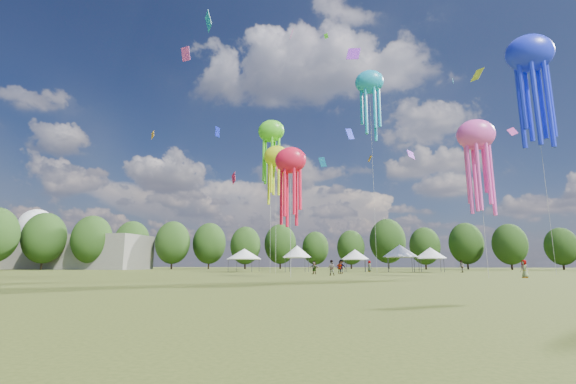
# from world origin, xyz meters

# --- Properties ---
(ground) EXTENTS (300.00, 300.00, 0.00)m
(ground) POSITION_xyz_m (0.00, 0.00, 0.00)
(ground) COLOR #384416
(ground) RESTS_ON ground
(spectator_near) EXTENTS (0.82, 0.64, 1.66)m
(spectator_near) POSITION_xyz_m (-2.90, 33.19, 0.83)
(spectator_near) COLOR gray
(spectator_near) RESTS_ON ground
(spectators_far) EXTENTS (22.37, 29.83, 1.80)m
(spectators_far) POSITION_xyz_m (1.90, 44.40, 0.85)
(spectators_far) COLOR gray
(spectators_far) RESTS_ON ground
(festival_tents) EXTENTS (35.11, 9.09, 4.31)m
(festival_tents) POSITION_xyz_m (-3.49, 53.95, 3.04)
(festival_tents) COLOR #47474C
(festival_tents) RESTS_ON ground
(show_kites) EXTENTS (39.61, 24.23, 30.75)m
(show_kites) POSITION_xyz_m (8.29, 40.58, 21.23)
(show_kites) COLOR #CFE417
(show_kites) RESTS_ON ground
(small_kites) EXTENTS (65.16, 65.31, 42.91)m
(small_kites) POSITION_xyz_m (0.99, 42.33, 28.58)
(small_kites) COLOR #CFE417
(small_kites) RESTS_ON ground
(treeline) EXTENTS (201.57, 95.24, 13.43)m
(treeline) POSITION_xyz_m (-3.87, 62.51, 6.54)
(treeline) COLOR #38281C
(treeline) RESTS_ON ground
(hangar) EXTENTS (40.00, 12.00, 8.00)m
(hangar) POSITION_xyz_m (-72.00, 72.00, 4.00)
(hangar) COLOR gray
(hangar) RESTS_ON ground
(radome) EXTENTS (9.00, 9.00, 16.00)m
(radome) POSITION_xyz_m (-88.00, 78.00, 9.99)
(radome) COLOR white
(radome) RESTS_ON ground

